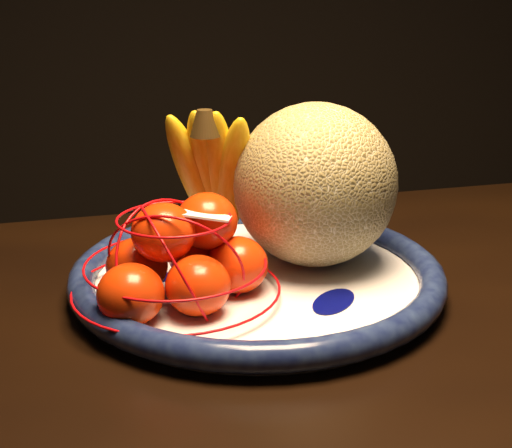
{
  "coord_description": "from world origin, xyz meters",
  "views": [
    {
      "loc": [
        -0.16,
        -0.66,
        1.0
      ],
      "look_at": [
        -0.07,
        0.05,
        0.76
      ],
      "focal_mm": 50.0,
      "sensor_mm": 36.0,
      "label": 1
    }
  ],
  "objects": [
    {
      "name": "cantaloupe",
      "position": [
        -0.0,
        0.08,
        0.8
      ],
      "size": [
        0.18,
        0.18,
        0.18
      ],
      "primitive_type": "sphere",
      "color": "olive",
      "rests_on": "fruit_bowl"
    },
    {
      "name": "mandarin_bag",
      "position": [
        -0.15,
        -0.0,
        0.75
      ],
      "size": [
        0.27,
        0.27,
        0.13
      ],
      "rotation": [
        0.0,
        0.0,
        0.38
      ],
      "color": "red",
      "rests_on": "fruit_bowl"
    },
    {
      "name": "fruit_bowl",
      "position": [
        -0.07,
        0.04,
        0.71
      ],
      "size": [
        0.4,
        0.4,
        0.03
      ],
      "rotation": [
        0.0,
        0.0,
        0.34
      ],
      "color": "white",
      "rests_on": "dining_table"
    },
    {
      "name": "banana_bunch",
      "position": [
        -0.11,
        0.11,
        0.8
      ],
      "size": [
        0.12,
        0.12,
        0.19
      ],
      "rotation": [
        0.0,
        0.0,
        -0.33
      ],
      "color": "gold",
      "rests_on": "fruit_bowl"
    },
    {
      "name": "price_tag",
      "position": [
        -0.14,
        -0.01,
        0.8
      ],
      "size": [
        0.08,
        0.04,
        0.01
      ],
      "primitive_type": "cube",
      "rotation": [
        -0.14,
        0.1,
        -0.24
      ],
      "color": "white",
      "rests_on": "mandarin_bag"
    },
    {
      "name": "dining_table",
      "position": [
        -0.11,
        -0.08,
        0.62
      ],
      "size": [
        1.49,
        1.01,
        0.69
      ],
      "rotation": [
        0.0,
        0.0,
        0.14
      ],
      "color": "black",
      "rests_on": "ground"
    }
  ]
}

